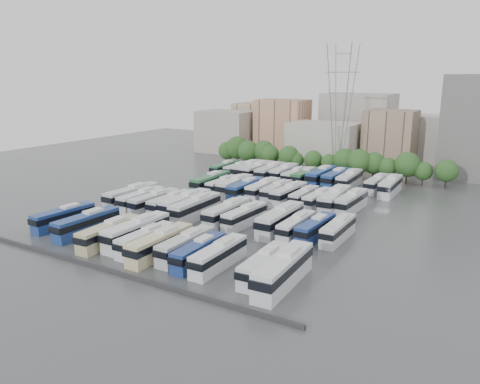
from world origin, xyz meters
The scene contains 53 objects.
ground centered at (0.00, 0.00, 0.00)m, with size 220.00×220.00×0.00m, color #424447.
parapet centered at (0.00, -33.00, 0.25)m, with size 56.00×0.50×0.50m, color #2D2D30.
tree_line centered at (-1.96, 42.13, 4.39)m, with size 65.51×7.94×8.43m.
city_buildings centered at (-7.46, 71.86, 7.87)m, with size 102.00×35.00×20.00m.
apartment_tower centered at (34.00, 58.00, 13.00)m, with size 14.00×14.00×26.00m, color silver.
electricity_pylon centered at (2.00, 50.00, 18.66)m, with size 9.00×6.91×33.83m.
bus_r0_s0 centered at (-21.55, -22.98, 1.81)m, with size 3.16×11.84×3.68m.
bus_r0_s2 centered at (-14.99, -23.66, 1.91)m, with size 2.94×12.44×3.89m.
bus_r0_s4 centered at (-8.25, -25.14, 1.87)m, with size 3.26×12.23×3.80m.
bus_r0_s5 centered at (-4.91, -22.64, 2.00)m, with size 2.86×13.01×4.08m.
bus_r0_s6 centered at (-1.66, -24.19, 1.72)m, with size 2.47×11.20×3.51m.
bus_r0_s7 centered at (1.77, -24.90, 1.92)m, with size 2.77×12.49×3.91m.
bus_r0_s8 centered at (5.08, -23.16, 1.78)m, with size 2.64×11.59×3.63m.
bus_r0_s9 centered at (8.09, -24.13, 1.69)m, with size 2.75×11.06×3.45m.
bus_r0_s10 centered at (11.35, -23.97, 1.77)m, with size 2.70×11.56×3.61m.
bus_r0_s12 centered at (18.15, -23.63, 1.75)m, with size 2.93×11.42×3.55m.
bus_r0_s13 centered at (21.38, -24.53, 2.08)m, with size 3.60×13.65×4.24m.
bus_r1_s0 centered at (-21.34, -6.44, 2.03)m, with size 3.39×13.29×4.14m.
bus_r1_s1 centered at (-18.27, -6.96, 1.84)m, with size 2.75×12.00×3.76m.
bus_r1_s2 centered at (-14.86, -7.08, 1.87)m, with size 3.08×12.25×3.82m.
bus_r1_s3 centered at (-11.39, -6.20, 1.84)m, with size 2.76×12.00×3.76m.
bus_r1_s4 centered at (-8.32, -5.71, 2.03)m, with size 2.88×13.18×4.14m.
bus_r1_s5 centered at (-5.04, -7.05, 2.04)m, with size 3.08×13.26×4.15m.
bus_r1_s7 centered at (1.64, -6.41, 1.95)m, with size 2.88×12.68×3.97m.
bus_r1_s8 centered at (4.96, -6.12, 1.76)m, with size 3.06×11.52×3.58m.
bus_r1_s10 centered at (11.63, -5.61, 2.07)m, with size 3.04×13.47×4.22m.
bus_r1_s11 centered at (15.02, -6.53, 1.71)m, with size 2.44×11.12×3.49m.
bus_r1_s12 centered at (18.15, -6.01, 1.72)m, with size 2.93×11.25×3.50m.
bus_r1_s13 centered at (21.57, -4.96, 1.73)m, with size 2.52×11.25×3.52m.
bus_r2_s2 centered at (-14.89, 12.31, 2.00)m, with size 3.08×13.06×4.08m.
bus_r2_s3 centered at (-11.51, 12.17, 1.70)m, with size 2.52×11.09×3.47m.
bus_r2_s4 centered at (-8.16, 11.96, 1.96)m, with size 3.42×12.85×3.99m.
bus_r2_s5 centered at (-4.91, 11.12, 1.92)m, with size 2.89×12.51×3.91m.
bus_r2_s6 centered at (-1.55, 12.84, 1.88)m, with size 2.84×12.27×3.84m.
bus_r2_s7 centered at (1.60, 12.99, 1.80)m, with size 3.04×11.80×3.67m.
bus_r2_s8 centered at (4.95, 11.91, 1.89)m, with size 3.16×12.38×3.85m.
bus_r2_s9 centered at (8.29, 12.20, 1.66)m, with size 2.46×10.81×3.38m.
bus_r2_s10 centered at (11.62, 11.66, 1.70)m, with size 2.93×11.16×3.47m.
bus_r2_s11 centered at (14.98, 11.55, 2.09)m, with size 3.62×13.68×4.25m.
bus_r2_s12 centered at (18.14, 12.11, 1.93)m, with size 3.15×12.59×3.92m.
bus_r3_s0 centered at (-21.64, 28.80, 1.76)m, with size 2.62×11.47×3.59m.
bus_r3_s1 centered at (-18.23, 29.75, 1.69)m, with size 2.57×10.99×3.44m.
bus_r3_s2 centered at (-14.72, 29.29, 2.05)m, with size 2.97×13.33×4.18m.
bus_r3_s3 centered at (-11.77, 28.94, 2.08)m, with size 3.14×13.53×4.23m.
bus_r3_s4 centered at (-8.14, 28.97, 2.08)m, with size 3.59×13.60×4.23m.
bus_r3_s5 centered at (-5.07, 30.44, 1.96)m, with size 3.12×12.78×3.99m.
bus_r3_s6 centered at (-1.57, 29.54, 1.78)m, with size 2.64×11.59×3.63m.
bus_r3_s7 centered at (1.49, 29.16, 1.91)m, with size 3.16×12.47×3.88m.
bus_r3_s8 centered at (4.82, 30.85, 2.11)m, with size 3.32×13.76×4.29m.
bus_r3_s9 centered at (8.37, 31.09, 2.01)m, with size 3.19×13.15×4.10m.
bus_r3_s10 centered at (11.65, 30.77, 2.02)m, with size 3.21×13.18×4.11m.
bus_r3_s12 centered at (18.00, 31.25, 1.78)m, with size 3.10×11.69×3.63m.
bus_r3_s13 centered at (21.36, 29.63, 1.96)m, with size 3.05×12.77×3.99m.
Camera 1 is at (44.59, -73.74, 25.53)m, focal length 35.00 mm.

